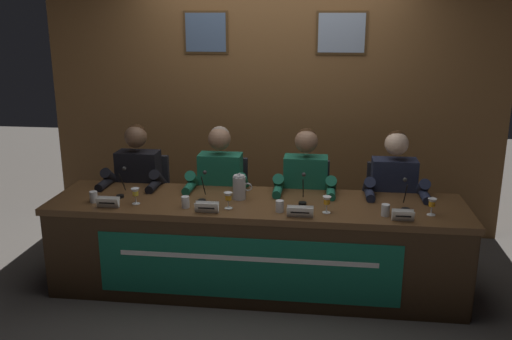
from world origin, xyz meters
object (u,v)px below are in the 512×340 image
nameplate_far_left (108,202)px  juice_glass_center_right (327,201)px  microphone_center_left (203,191)px  juice_glass_far_right (432,204)px  microphone_far_left (122,187)px  panelist_far_right (394,194)px  nameplate_center_right (300,212)px  juice_glass_center_left (228,197)px  water_cup_center_right (280,207)px  chair_far_left (145,207)px  water_pitcher_central (239,187)px  panelist_far_left (136,185)px  chair_center_left (224,211)px  nameplate_center_left (207,207)px  juice_glass_far_left (135,193)px  conference_table (254,234)px  microphone_far_right (405,199)px  chair_far_right (389,218)px  nameplate_far_right (403,215)px  microphone_center_right (303,194)px  panelist_center_right (305,191)px  water_cup_far_left (94,197)px  water_cup_center_left (186,203)px  chair_center_right (305,214)px  water_cup_far_right (385,211)px  panelist_center_left (219,188)px

nameplate_far_left → juice_glass_center_right: 1.61m
microphone_center_left → juice_glass_far_right: 1.69m
microphone_far_left → microphone_center_left: size_ratio=1.00×
microphone_center_left → panelist_far_right: 1.54m
nameplate_center_right → juice_glass_center_right: juice_glass_center_right is taller
juice_glass_center_left → water_cup_center_right: 0.39m
chair_far_left → juice_glass_center_right: 1.83m
water_pitcher_central → juice_glass_far_right: bearing=-7.6°
juice_glass_far_right → panelist_far_left: bearing=167.7°
juice_glass_center_left → water_pitcher_central: (0.05, 0.23, 0.01)m
chair_center_left → nameplate_center_left: 0.93m
nameplate_far_left → juice_glass_far_left: bearing=29.5°
conference_table → chair_center_left: chair_center_left is taller
panelist_far_left → microphone_far_right: bearing=-10.5°
chair_far_right → nameplate_far_right: chair_far_right is taller
nameplate_center_left → microphone_center_left: bearing=107.9°
nameplate_center_left → microphone_center_right: microphone_center_right is taller
juice_glass_center_right → microphone_far_right: 0.59m
panelist_center_right → nameplate_far_right: size_ratio=8.04×
juice_glass_far_left → water_cup_far_left: juice_glass_far_left is taller
nameplate_center_left → juice_glass_far_right: bearing=5.3°
microphone_center_left → nameplate_center_right: (0.76, -0.28, -0.03)m
water_cup_center_left → conference_table: bearing=10.5°
chair_far_left → nameplate_far_right: chair_far_left is taller
chair_center_right → nameplate_center_right: bearing=-90.6°
nameplate_center_left → water_cup_center_right: size_ratio=2.03×
chair_center_left → juice_glass_center_right: chair_center_left is taller
water_cup_far_right → juice_glass_far_right: bearing=9.5°
panelist_far_left → microphone_far_right: 2.23m
panelist_far_right → nameplate_far_right: size_ratio=8.04×
microphone_center_right → juice_glass_far_right: bearing=-9.4°
nameplate_center_right → water_pitcher_central: (-0.49, 0.35, 0.05)m
juice_glass_far_left → juice_glass_center_left: size_ratio=1.00×
microphone_center_right → nameplate_far_right: bearing=-22.9°
panelist_far_left → water_pitcher_central: panelist_far_left is taller
chair_far_left → microphone_center_left: (0.67, -0.59, 0.37)m
microphone_center_right → nameplate_far_right: 0.77m
microphone_center_right → juice_glass_center_right: bearing=-47.6°
chair_far_left → juice_glass_far_left: 0.85m
conference_table → microphone_far_left: size_ratio=14.72×
panelist_far_right → juice_glass_center_left: bearing=-156.2°
nameplate_far_left → panelist_center_left: bearing=42.0°
chair_center_left → panelist_far_right: bearing=-7.8°
panelist_center_left → juice_glass_far_right: bearing=-17.4°
panelist_center_left → water_cup_center_left: bearing=-103.9°
chair_center_left → chair_center_right: 0.72m
nameplate_far_right → nameplate_center_left: bearing=-179.9°
water_cup_far_left → microphone_center_left: microphone_center_left is taller
juice_glass_far_left → juice_glass_far_right: 2.17m
chair_center_right → nameplate_far_left: bearing=-149.6°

